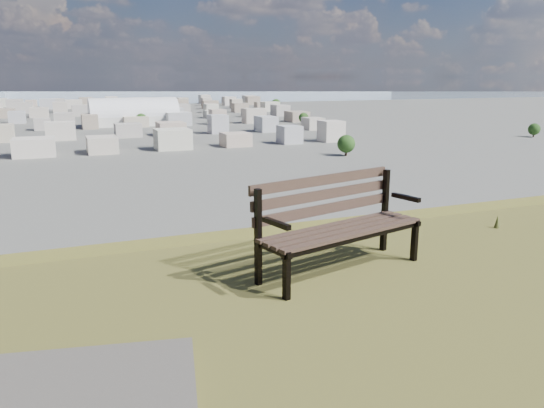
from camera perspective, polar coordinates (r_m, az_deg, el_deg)
name	(u,v)px	position (r m, az deg, el deg)	size (l,w,h in m)	color
park_bench	(336,219)	(5.65, 6.90, -1.58)	(2.00, 1.07, 1.00)	#422F26
arena	(134,117)	(316.58, -14.62, 9.07)	(48.95, 21.29, 20.54)	silver
city_blocks	(62,112)	(397.32, -21.67, 9.19)	(395.00, 361.00, 7.00)	beige
city_trees	(11,119)	(322.77, -26.23, 8.21)	(406.52, 387.20, 9.98)	#322319
bay_water	(58,95)	(902.57, -22.07, 10.84)	(2400.00, 700.00, 0.12)	#8097A3
far_hills	(27,78)	(1406.28, -24.82, 12.25)	(2050.00, 340.00, 60.00)	#94A3B8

